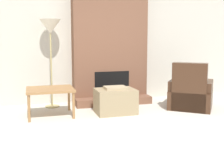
% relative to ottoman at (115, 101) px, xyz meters
% --- Properties ---
extents(ground_plane, '(24.00, 24.00, 0.00)m').
position_rel_ottoman_xyz_m(ground_plane, '(0.17, -1.54, -0.23)').
color(ground_plane, beige).
extents(wall_back, '(6.85, 0.06, 2.60)m').
position_rel_ottoman_xyz_m(wall_back, '(0.17, 1.18, 1.07)').
color(wall_back, beige).
rests_on(wall_back, ground_plane).
extents(fireplace, '(1.59, 0.64, 2.60)m').
position_rel_ottoman_xyz_m(fireplace, '(0.17, 0.96, 1.01)').
color(fireplace, brown).
rests_on(fireplace, ground_plane).
extents(ottoman, '(0.72, 0.53, 0.50)m').
position_rel_ottoman_xyz_m(ottoman, '(0.00, 0.00, 0.00)').
color(ottoman, '#998460').
rests_on(ottoman, ground_plane).
extents(armchair, '(1.12, 1.13, 0.92)m').
position_rel_ottoman_xyz_m(armchair, '(1.51, -0.09, 0.04)').
color(armchair, '#422819').
rests_on(armchair, ground_plane).
extents(side_table, '(0.81, 0.68, 0.50)m').
position_rel_ottoman_xyz_m(side_table, '(-1.16, 0.15, 0.21)').
color(side_table, '#9E7042').
rests_on(side_table, ground_plane).
extents(floor_lamp_left, '(0.41, 0.41, 1.74)m').
position_rel_ottoman_xyz_m(floor_lamp_left, '(-1.08, 0.83, 1.30)').
color(floor_lamp_left, tan).
rests_on(floor_lamp_left, ground_plane).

